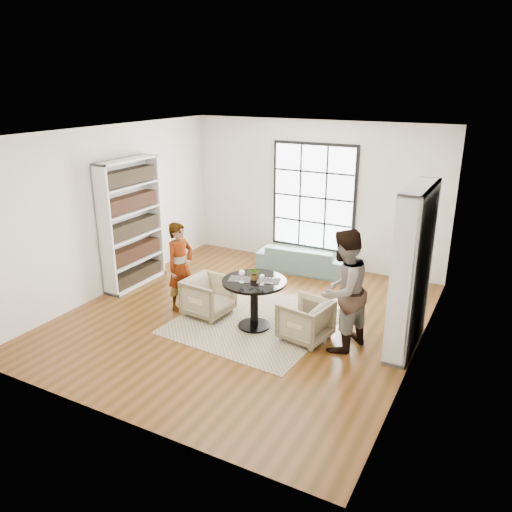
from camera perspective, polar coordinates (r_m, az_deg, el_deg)
The scene contains 16 objects.
ground at distance 8.37m, azimuth -1.39°, elevation -6.98°, with size 6.00×6.00×0.00m, color brown.
room_shell at distance 8.35m, azimuth 0.36°, elevation 2.25°, with size 6.00×6.01×6.00m.
rug at distance 8.19m, azimuth -0.23°, elevation -7.54°, with size 2.34×2.34×0.01m, color tan.
pedestal_table at distance 7.80m, azimuth -0.20°, elevation -4.31°, with size 1.01×1.01×0.80m.
sofa at distance 10.30m, azimuth 5.33°, elevation -0.28°, with size 1.82×0.71×0.53m, color gray.
armchair_left at distance 8.36m, azimuth -5.44°, elevation -4.63°, with size 0.70×0.72×0.65m, color tan.
armchair_right at distance 7.60m, azimuth 5.66°, elevation -7.31°, with size 0.67×0.69×0.63m, color tan.
person_left at distance 8.49m, azimuth -8.64°, elevation -1.20°, with size 0.56×0.37×1.53m, color gray.
person_right at distance 7.18m, azimuth 9.87°, elevation -3.95°, with size 0.88×0.69×1.81m, color gray.
placemat_left at distance 7.76m, azimuth -1.85°, elevation -2.66°, with size 0.34×0.26×0.01m, color #272422.
placemat_right at distance 7.69m, azimuth 1.45°, elevation -2.86°, with size 0.34×0.26×0.01m, color #272422.
cutlery_left at distance 7.75m, azimuth -1.85°, elevation -2.61°, with size 0.14×0.22×0.01m, color silver, non-canonical shape.
cutlery_right at distance 7.69m, azimuth 1.45°, elevation -2.81°, with size 0.14×0.22×0.01m, color silver, non-canonical shape.
wine_glass_left at distance 7.59m, azimuth -1.63°, elevation -1.99°, with size 0.09×0.09×0.21m.
wine_glass_right at distance 7.51m, azimuth 0.69°, elevation -2.42°, with size 0.08×0.08×0.17m.
flower_centerpiece at distance 7.70m, azimuth -0.13°, elevation -2.00°, with size 0.19×0.16×0.21m, color gray.
Camera 1 is at (3.69, -6.53, 3.71)m, focal length 35.00 mm.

